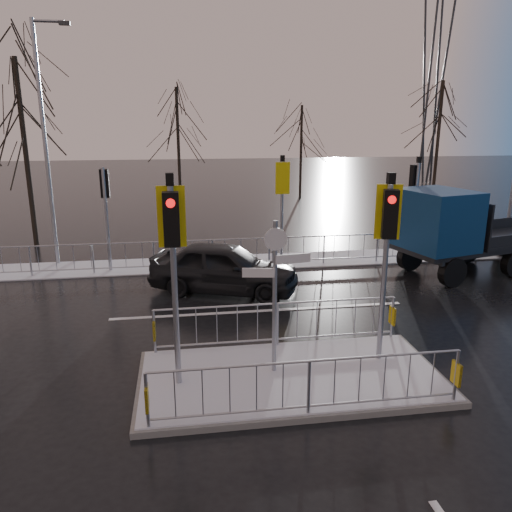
{
  "coord_description": "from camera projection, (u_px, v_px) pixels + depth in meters",
  "views": [
    {
      "loc": [
        -2.04,
        -8.75,
        5.02
      ],
      "look_at": [
        -0.25,
        2.93,
        1.8
      ],
      "focal_mm": 35.0,
      "sensor_mm": 36.0,
      "label": 1
    }
  ],
  "objects": [
    {
      "name": "ground",
      "position": [
        290.0,
        380.0,
        9.96
      ],
      "size": [
        120.0,
        120.0,
        0.0
      ],
      "primitive_type": "plane",
      "color": "black",
      "rests_on": "ground"
    },
    {
      "name": "snow_verge",
      "position": [
        239.0,
        262.0,
        18.15
      ],
      "size": [
        30.0,
        2.0,
        0.04
      ],
      "primitive_type": "cube",
      "color": "silver",
      "rests_on": "ground"
    },
    {
      "name": "lane_markings",
      "position": [
        294.0,
        389.0,
        9.64
      ],
      "size": [
        8.0,
        11.38,
        0.01
      ],
      "color": "silver",
      "rests_on": "ground"
    },
    {
      "name": "traffic_island",
      "position": [
        290.0,
        362.0,
        9.86
      ],
      "size": [
        6.0,
        3.04,
        4.15
      ],
      "color": "slate",
      "rests_on": "ground"
    },
    {
      "name": "far_kerb_fixtures",
      "position": [
        249.0,
        239.0,
        17.45
      ],
      "size": [
        18.0,
        0.65,
        3.83
      ],
      "color": "#979DA5",
      "rests_on": "ground"
    },
    {
      "name": "car_far_lane",
      "position": [
        224.0,
        268.0,
        14.94
      ],
      "size": [
        4.78,
        3.26,
        1.51
      ],
      "primitive_type": "imported",
      "rotation": [
        0.0,
        0.0,
        1.2
      ],
      "color": "black",
      "rests_on": "ground"
    },
    {
      "name": "flatbed_truck",
      "position": [
        456.0,
        230.0,
        16.43
      ],
      "size": [
        6.59,
        3.73,
        2.89
      ],
      "color": "black",
      "rests_on": "ground"
    },
    {
      "name": "tree_near_b",
      "position": [
        21.0,
        117.0,
        19.35
      ],
      "size": [
        4.0,
        4.0,
        7.55
      ],
      "color": "black",
      "rests_on": "ground"
    },
    {
      "name": "tree_far_a",
      "position": [
        178.0,
        124.0,
        29.38
      ],
      "size": [
        3.75,
        3.75,
        7.08
      ],
      "color": "black",
      "rests_on": "ground"
    },
    {
      "name": "tree_far_b",
      "position": [
        301.0,
        134.0,
        32.63
      ],
      "size": [
        3.25,
        3.25,
        6.14
      ],
      "color": "black",
      "rests_on": "ground"
    },
    {
      "name": "tree_far_c",
      "position": [
        440.0,
        118.0,
        30.68
      ],
      "size": [
        4.0,
        4.0,
        7.55
      ],
      "color": "black",
      "rests_on": "ground"
    },
    {
      "name": "street_lamp_left",
      "position": [
        47.0,
        136.0,
        16.89
      ],
      "size": [
        1.25,
        0.18,
        8.2
      ],
      "color": "#979DA5",
      "rests_on": "ground"
    },
    {
      "name": "pylon_wires",
      "position": [
        423.0,
        39.0,
        38.14
      ],
      "size": [
        70.0,
        2.38,
        19.97
      ],
      "color": "#2D3033",
      "rests_on": "ground"
    }
  ]
}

